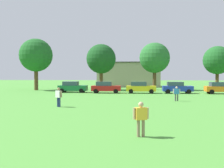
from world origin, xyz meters
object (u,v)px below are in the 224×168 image
at_px(bystander_near_trees, 177,92).
at_px(parked_car_green_0, 72,87).
at_px(parked_car_red_1, 106,87).
at_px(tree_left, 101,59).
at_px(tree_center, 155,58).
at_px(tree_right, 217,60).
at_px(parked_car_orange_4, 220,88).
at_px(tree_far_left, 36,55).
at_px(parked_car_yellow_2, 140,87).
at_px(bystander_midfield, 59,95).
at_px(adult_bystander, 141,116).
at_px(parked_car_blue_3, 177,87).

distance_m(bystander_near_trees, parked_car_green_0, 18.15).
distance_m(parked_car_red_1, tree_left, 8.63).
distance_m(bystander_near_trees, parked_car_red_1, 13.96).
xyz_separation_m(tree_center, tree_right, (10.86, 0.58, -0.43)).
bearing_deg(parked_car_red_1, parked_car_orange_4, -0.39).
bearing_deg(tree_far_left, parked_car_yellow_2, -17.70).
xyz_separation_m(parked_car_yellow_2, tree_center, (2.61, 8.21, 4.74)).
height_order(bystander_midfield, parked_car_yellow_2, bystander_midfield).
relative_size(tree_far_left, tree_left, 1.11).
bearing_deg(bystander_near_trees, adult_bystander, 79.91).
xyz_separation_m(parked_car_yellow_2, tree_left, (-6.70, 7.11, 4.55)).
bearing_deg(adult_bystander, bystander_midfield, 103.48).
height_order(adult_bystander, bystander_near_trees, adult_bystander).
bearing_deg(adult_bystander, tree_far_left, 97.93).
height_order(bystander_near_trees, parked_car_green_0, parked_car_green_0).
bearing_deg(tree_far_left, parked_car_red_1, -24.29).
bearing_deg(bystander_midfield, parked_car_orange_4, 78.64).
distance_m(bystander_near_trees, bystander_midfield, 12.49).
bearing_deg(parked_car_blue_3, tree_center, 108.55).
bearing_deg(tree_left, tree_far_left, -172.80).
height_order(parked_car_green_0, tree_center, tree_center).
bearing_deg(parked_car_yellow_2, parked_car_orange_4, -0.82).
xyz_separation_m(bystander_near_trees, tree_center, (-0.98, 19.15, 4.68)).
height_order(adult_bystander, tree_center, tree_center).
distance_m(bystander_midfield, parked_car_blue_3, 21.27).
relative_size(bystander_near_trees, parked_car_yellow_2, 0.36).
height_order(parked_car_green_0, tree_far_left, tree_far_left).
bearing_deg(bystander_midfield, tree_right, 87.74).
distance_m(parked_car_red_1, tree_right, 21.04).
height_order(bystander_midfield, tree_right, tree_right).
xyz_separation_m(parked_car_red_1, parked_car_yellow_2, (5.12, 0.05, 0.00)).
distance_m(adult_bystander, tree_far_left, 37.75).
relative_size(parked_car_green_0, parked_car_orange_4, 1.00).
bearing_deg(tree_far_left, parked_car_blue_3, -13.38).
bearing_deg(bystander_midfield, adult_bystander, -19.85).
distance_m(parked_car_green_0, tree_far_left, 10.40).
relative_size(parked_car_red_1, tree_center, 0.52).
relative_size(bystander_near_trees, tree_right, 0.20).
bearing_deg(parked_car_yellow_2, adult_bystander, -91.02).
distance_m(tree_left, tree_center, 9.38).
xyz_separation_m(parked_car_green_0, parked_car_yellow_2, (10.32, -0.71, 0.00)).
relative_size(bystander_midfield, tree_left, 0.21).
bearing_deg(parked_car_green_0, adult_bystander, -70.73).
height_order(parked_car_yellow_2, parked_car_orange_4, same).
xyz_separation_m(parked_car_green_0, tree_right, (23.80, 8.08, 4.32)).
relative_size(parked_car_green_0, parked_car_yellow_2, 1.00).
distance_m(parked_car_blue_3, tree_right, 12.63).
height_order(adult_bystander, tree_far_left, tree_far_left).
bearing_deg(adult_bystander, parked_car_red_1, 79.87).
relative_size(bystander_near_trees, parked_car_red_1, 0.36).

